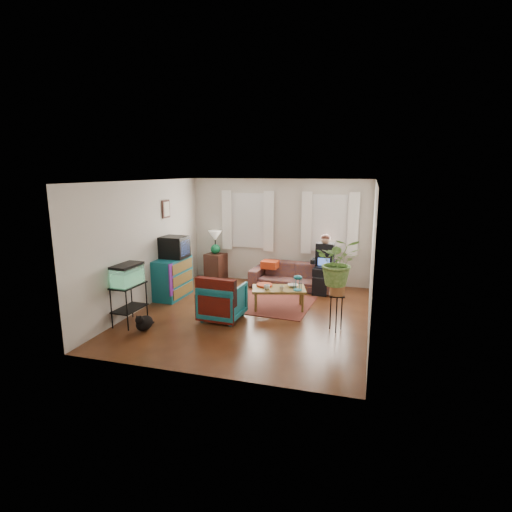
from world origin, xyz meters
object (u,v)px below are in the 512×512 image
(side_table, at_px, (216,266))
(plant_stand, at_px, (336,313))
(aquarium_stand, at_px, (129,304))
(coffee_table, at_px, (279,298))
(sofa, at_px, (293,272))
(armchair, at_px, (223,299))
(dresser, at_px, (173,278))

(side_table, height_order, plant_stand, side_table)
(aquarium_stand, height_order, coffee_table, aquarium_stand)
(sofa, height_order, plant_stand, sofa)
(side_table, xyz_separation_m, plant_stand, (3.34, -2.69, -0.00))
(aquarium_stand, relative_size, coffee_table, 0.70)
(aquarium_stand, height_order, armchair, armchair)
(sofa, height_order, dresser, dresser)
(coffee_table, bearing_deg, plant_stand, -49.47)
(side_table, distance_m, dresser, 1.77)
(sofa, bearing_deg, dresser, -144.15)
(armchair, xyz_separation_m, coffee_table, (0.91, 0.84, -0.16))
(sofa, xyz_separation_m, aquarium_stand, (-2.46, -3.14, -0.03))
(sofa, bearing_deg, side_table, 177.71)
(dresser, height_order, coffee_table, dresser)
(aquarium_stand, bearing_deg, armchair, 27.97)
(sofa, height_order, aquarium_stand, sofa)
(aquarium_stand, height_order, plant_stand, aquarium_stand)
(aquarium_stand, xyz_separation_m, armchair, (1.56, 0.72, 0.01))
(coffee_table, xyz_separation_m, plant_stand, (1.23, -0.84, 0.11))
(armchair, bearing_deg, plant_stand, -176.00)
(side_table, bearing_deg, coffee_table, -41.13)
(coffee_table, bearing_deg, armchair, -152.31)
(side_table, xyz_separation_m, aquarium_stand, (-0.35, -3.41, 0.04))
(coffee_table, bearing_deg, sofa, 75.01)
(aquarium_stand, distance_m, armchair, 1.72)
(coffee_table, distance_m, plant_stand, 1.49)
(dresser, distance_m, coffee_table, 2.47)
(side_table, relative_size, plant_stand, 1.01)
(armchair, relative_size, coffee_table, 0.72)
(dresser, xyz_separation_m, plant_stand, (3.68, -0.95, -0.11))
(sofa, xyz_separation_m, side_table, (-2.11, 0.27, -0.07))
(side_table, distance_m, armchair, 2.95)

